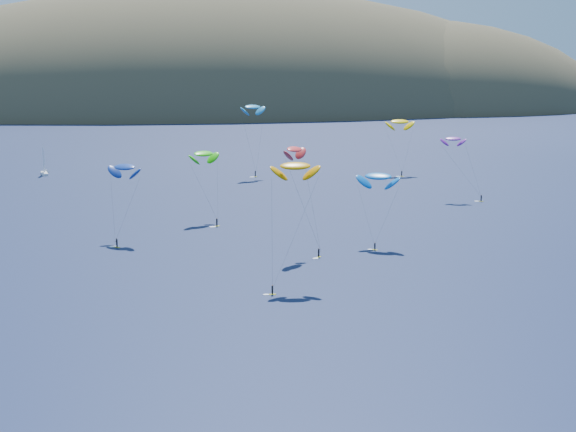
% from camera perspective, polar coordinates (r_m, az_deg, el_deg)
% --- Properties ---
extents(ground, '(2800.00, 2800.00, 0.00)m').
position_cam_1_polar(ground, '(96.33, 13.81, -14.50)').
color(ground, black).
rests_on(ground, ground).
extents(island, '(730.00, 300.00, 210.00)m').
position_cam_1_polar(island, '(647.65, -3.56, 6.76)').
color(island, '#3D3526').
rests_on(island, ground).
extents(sailboat, '(8.88, 7.64, 10.73)m').
position_cam_1_polar(sailboat, '(295.35, -16.94, 3.01)').
color(sailboat, white).
rests_on(sailboat, ground).
extents(kitesurfer_2, '(11.17, 12.55, 23.83)m').
position_cam_1_polar(kitesurfer_2, '(147.98, 0.51, 3.57)').
color(kitesurfer_2, yellow).
rests_on(kitesurfer_2, ground).
extents(kitesurfer_3, '(9.52, 15.15, 19.23)m').
position_cam_1_polar(kitesurfer_3, '(205.46, -6.02, 4.42)').
color(kitesurfer_3, yellow).
rests_on(kitesurfer_3, ground).
extents(kitesurfer_4, '(10.57, 9.13, 26.50)m').
position_cam_1_polar(kitesurfer_4, '(279.29, -2.53, 7.75)').
color(kitesurfer_4, yellow).
rests_on(kitesurfer_4, ground).
extents(kitesurfer_5, '(10.27, 11.45, 17.72)m').
position_cam_1_polar(kitesurfer_5, '(178.62, 6.43, 2.82)').
color(kitesurfer_5, yellow).
rests_on(kitesurfer_5, ground).
extents(kitesurfer_6, '(11.01, 10.20, 19.45)m').
position_cam_1_polar(kitesurfer_6, '(239.09, 11.67, 5.38)').
color(kitesurfer_6, yellow).
rests_on(kitesurfer_6, ground).
extents(kitesurfer_9, '(8.12, 12.18, 23.95)m').
position_cam_1_polar(kitesurfer_9, '(170.12, 0.47, 4.75)').
color(kitesurfer_9, yellow).
rests_on(kitesurfer_9, ground).
extents(kitesurfer_10, '(9.39, 14.88, 18.91)m').
position_cam_1_polar(kitesurfer_10, '(186.37, -11.54, 3.42)').
color(kitesurfer_10, yellow).
rests_on(kitesurfer_10, ground).
extents(kitesurfer_11, '(10.33, 10.91, 21.17)m').
position_cam_1_polar(kitesurfer_11, '(287.26, 7.95, 6.66)').
color(kitesurfer_11, yellow).
rests_on(kitesurfer_11, ground).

